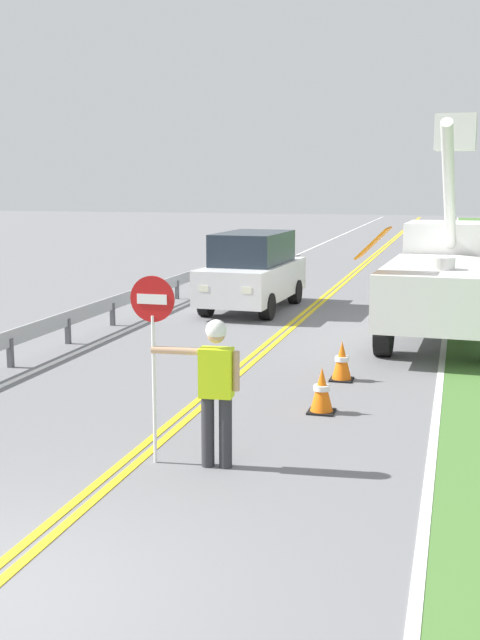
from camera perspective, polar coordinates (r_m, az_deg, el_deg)
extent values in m
cube|color=yellow|center=(25.71, 6.58, 2.18)|extent=(0.11, 110.00, 0.01)
cube|color=yellow|center=(25.69, 6.98, 2.16)|extent=(0.11, 110.00, 0.01)
cube|color=silver|center=(25.42, 14.83, 1.82)|extent=(0.12, 110.00, 0.01)
cube|color=silver|center=(26.47, -0.95, 2.46)|extent=(0.12, 110.00, 0.01)
cylinder|color=#2D2D33|center=(9.69, -1.05, -8.09)|extent=(0.16, 0.16, 0.88)
cylinder|color=#2D2D33|center=(9.73, -2.33, -8.01)|extent=(0.16, 0.16, 0.88)
cube|color=#C6EA19|center=(9.51, -1.71, -3.80)|extent=(0.42, 0.27, 0.60)
cylinder|color=tan|center=(9.57, -4.65, -2.21)|extent=(0.61, 0.14, 0.09)
cylinder|color=tan|center=(9.45, -0.29, -3.69)|extent=(0.09, 0.09, 0.48)
sphere|color=tan|center=(9.41, -1.73, -1.02)|extent=(0.22, 0.22, 0.22)
sphere|color=white|center=(9.40, -1.73, -0.72)|extent=(0.25, 0.25, 0.25)
cylinder|color=silver|center=(9.77, -6.19, -5.03)|extent=(0.04, 0.04, 1.85)
cylinder|color=#B71414|center=(9.54, -6.32, 1.51)|extent=(0.56, 0.03, 0.56)
cube|color=white|center=(9.52, -6.36, 1.50)|extent=(0.38, 0.01, 0.12)
cube|color=white|center=(16.84, 14.34, 2.01)|extent=(2.50, 4.69, 1.10)
cube|color=white|center=(20.23, 15.01, 3.97)|extent=(2.29, 2.19, 2.00)
cube|color=#1E2833|center=(21.23, 15.20, 5.04)|extent=(1.98, 0.14, 0.90)
cylinder|color=silver|center=(15.85, 14.23, 3.98)|extent=(0.56, 0.56, 0.24)
cylinder|color=silver|center=(17.45, 14.80, 9.07)|extent=(0.39, 3.50, 2.72)
cube|color=white|center=(19.15, 15.27, 12.89)|extent=(0.94, 0.94, 0.80)
cube|color=orange|center=(15.06, 9.57, 5.49)|extent=(0.63, 0.82, 0.59)
cylinder|color=black|center=(20.24, 11.94, 1.24)|extent=(0.36, 0.93, 0.92)
cylinder|color=black|center=(16.04, 10.31, -0.94)|extent=(0.36, 0.93, 0.92)
cube|color=silver|center=(21.48, 0.93, 2.86)|extent=(2.05, 4.68, 0.92)
cube|color=#1E2833|center=(21.39, 0.94, 5.20)|extent=(1.75, 2.92, 0.84)
cube|color=#EAEACC|center=(19.16, 0.50, 2.16)|extent=(0.24, 0.07, 0.16)
cube|color=#EAEACC|center=(19.51, -2.60, 2.29)|extent=(0.24, 0.07, 0.16)
cylinder|color=black|center=(19.96, 1.97, 0.99)|extent=(0.31, 0.69, 0.68)
cylinder|color=black|center=(20.47, -2.45, 1.21)|extent=(0.31, 0.69, 0.68)
cylinder|color=black|center=(22.69, 3.97, 2.05)|extent=(0.31, 0.69, 0.68)
cylinder|color=black|center=(23.14, 0.02, 2.22)|extent=(0.31, 0.69, 0.68)
cone|color=orange|center=(12.00, 5.90, -5.03)|extent=(0.36, 0.36, 0.70)
cylinder|color=white|center=(12.00, 5.91, -4.87)|extent=(0.25, 0.25, 0.08)
cube|color=black|center=(12.09, 5.87, -6.56)|extent=(0.40, 0.40, 0.03)
cone|color=orange|center=(13.97, 7.34, -2.92)|extent=(0.36, 0.36, 0.70)
cylinder|color=white|center=(13.96, 7.34, -2.78)|extent=(0.25, 0.25, 0.08)
cube|color=black|center=(14.05, 7.31, -4.26)|extent=(0.40, 0.40, 0.03)
cube|color=#9EA0A3|center=(22.50, -5.56, 2.50)|extent=(0.06, 32.00, 0.32)
cube|color=#4C4C51|center=(15.45, -16.20, -2.29)|extent=(0.10, 0.10, 0.55)
cube|color=#4C4C51|center=(17.39, -12.27, -0.79)|extent=(0.10, 0.10, 0.55)
cube|color=#4C4C51|center=(19.41, -9.16, 0.41)|extent=(0.10, 0.10, 0.55)
cube|color=#4C4C51|center=(21.48, -6.63, 1.39)|extent=(0.10, 0.10, 0.55)
cube|color=#4C4C51|center=(23.59, -4.55, 2.18)|extent=(0.10, 0.10, 0.55)
cube|color=#4C4C51|center=(25.74, -2.82, 2.85)|extent=(0.10, 0.10, 0.55)
cube|color=#4C4C51|center=(27.90, -1.35, 3.40)|extent=(0.10, 0.10, 0.55)
cube|color=#4C4C51|center=(30.08, -0.09, 3.88)|extent=(0.10, 0.10, 0.55)
cube|color=#4C4C51|center=(32.28, 1.00, 4.29)|extent=(0.10, 0.10, 0.55)
cube|color=#4C4C51|center=(34.49, 1.95, 4.65)|extent=(0.10, 0.10, 0.55)
cube|color=#4C4C51|center=(36.71, 2.79, 4.96)|extent=(0.10, 0.10, 0.55)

